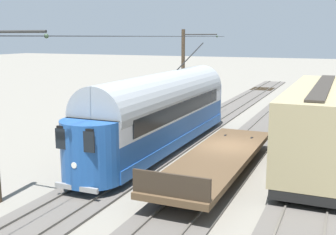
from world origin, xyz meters
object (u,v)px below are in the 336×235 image
object	(u,v)px
vintage_streetcar	(163,110)
spare_tie_stack	(146,126)
flatcar_adjacent	(216,159)
coach_far_siding	(320,124)
catenary_pole_foreground	(184,71)

from	to	relation	value
vintage_streetcar	spare_tie_stack	bearing A→B (deg)	-53.98
spare_tie_stack	flatcar_adjacent	bearing A→B (deg)	133.45
flatcar_adjacent	spare_tie_stack	xyz separation A→B (m)	(7.23, -7.63, -0.59)
flatcar_adjacent	coach_far_siding	bearing A→B (deg)	-141.43
flatcar_adjacent	catenary_pole_foreground	bearing A→B (deg)	-63.37
coach_far_siding	flatcar_adjacent	bearing A→B (deg)	38.57
vintage_streetcar	spare_tie_stack	size ratio (longest dim) A/B	6.90
flatcar_adjacent	catenary_pole_foreground	xyz separation A→B (m)	(6.74, -13.45, 2.71)
flatcar_adjacent	spare_tie_stack	bearing A→B (deg)	-46.55
coach_far_siding	spare_tie_stack	bearing A→B (deg)	-20.97
spare_tie_stack	coach_far_siding	bearing A→B (deg)	159.03
vintage_streetcar	catenary_pole_foreground	world-z (taller)	catenary_pole_foreground
catenary_pole_foreground	spare_tie_stack	bearing A→B (deg)	85.20
vintage_streetcar	catenary_pole_foreground	size ratio (longest dim) A/B	2.43
flatcar_adjacent	spare_tie_stack	distance (m)	10.53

